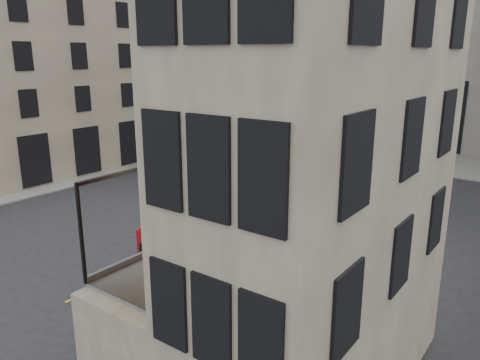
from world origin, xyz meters
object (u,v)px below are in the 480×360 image
Objects in this scene: traffic_light_far at (233,134)px; bicycle at (281,208)px; cafe_chair_d at (309,206)px; bus_near at (244,240)px; pedestrian_d at (444,151)px; pedestrian_e at (152,155)px; cafe_table_mid at (212,218)px; cafe_table_near at (165,242)px; bus_far at (320,131)px; car_b at (330,176)px; car_c at (236,148)px; street_lamp_b at (333,135)px; cafe_table_far at (276,198)px; cyclist at (291,199)px; pedestrian_a at (230,143)px; cafe_chair_b at (266,235)px; pedestrian_b at (272,147)px; traffic_light_near at (255,187)px; car_a at (242,175)px; street_lamp_a at (152,146)px; pedestrian_c at (383,154)px; cafe_chair_c at (261,239)px; cafe_chair_a at (197,275)px.

bicycle is at bearing -43.02° from traffic_light_far.
bus_near is at bearing 169.73° from cafe_chair_d.
pedestrian_d is 1.00× the size of pedestrian_e.
cafe_chair_d is at bearing 66.55° from cafe_table_mid.
cafe_table_near is at bearing -74.35° from bus_near.
bus_far reaches higher than pedestrian_e.
bus_near is 10.88× the size of cafe_chair_d.
cafe_chair_d reaches higher than bus_far.
car_c is at bearing 139.49° from car_b.
car_c is (-9.01, -5.47, -1.68)m from street_lamp_b.
bus_near is at bearing 155.71° from cafe_table_far.
cyclist is 14.29m from cafe_chair_d.
car_b is 3.04× the size of pedestrian_a.
cafe_chair_b reaches higher than car_b.
car_b is 2.56× the size of pedestrian_d.
bus_near reaches higher than pedestrian_b.
bus_near is at bearing -58.78° from traffic_light_near.
bus_far reaches higher than pedestrian_d.
traffic_light_far is 2.09× the size of pedestrian_e.
cafe_table_near is at bearing -36.12° from car_a.
traffic_light_near is 21.74m from car_c.
pedestrian_b is (-11.55, 16.83, 0.33)m from bicycle.
pedestrian_b is at bearing 119.80° from traffic_light_near.
pedestrian_e is at bearing 137.10° from street_lamp_a.
street_lamp_b is 3.16× the size of bicycle.
car_a is (0.04, -14.33, -2.00)m from bus_far.
traffic_light_far is 11.50m from car_a.
traffic_light_near reaches higher than car_c.
cafe_chair_b reaches higher than cafe_table_far.
pedestrian_c is at bearing -21.17° from pedestrian_b.
cyclist is at bearing 110.25° from cafe_table_mid.
cafe_table_near is at bearing 95.88° from pedestrian_c.
cafe_chair_c is (2.07, 2.35, -0.16)m from cafe_table_near.
pedestrian_e is (-6.94, -11.45, 0.14)m from pedestrian_b.
car_c is at bearing 130.27° from traffic_light_near.
cafe_chair_d is at bearing -92.93° from pedestrian_b.
car_c is at bearing 68.29° from bicycle.
traffic_light_far is 4.87× the size of cafe_chair_a.
cafe_table_far is at bearing -32.37° from street_lamp_a.
cafe_table_mid is 3.57m from cafe_table_far.
pedestrian_c is (6.85, 0.96, -1.92)m from bus_far.
cafe_chair_b is (8.48, -22.79, 4.07)m from car_b.
pedestrian_d is (4.79, 4.73, 0.14)m from pedestrian_c.
bus_far reaches higher than pedestrian_a.
pedestrian_a is at bearing 156.82° from pedestrian_e.
bus_far is at bearing 37.81° from traffic_light_far.
traffic_light_near is 0.94× the size of car_a.
traffic_light_near is 2.46× the size of pedestrian_b.
cafe_chair_c is 3.93m from cafe_chair_d.
bus_far reaches higher than traffic_light_far.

